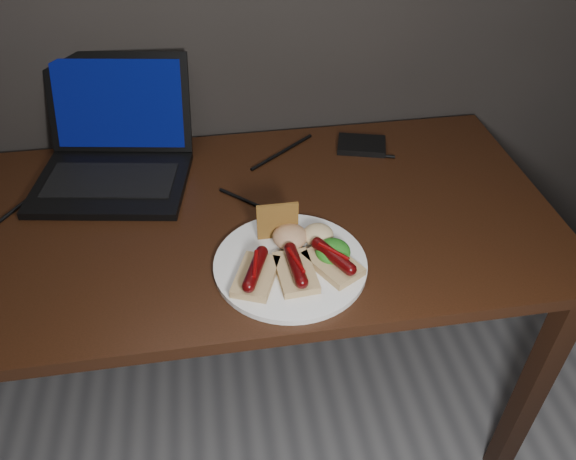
{
  "coord_description": "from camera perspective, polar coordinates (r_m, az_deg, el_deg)",
  "views": [
    {
      "loc": [
        -0.05,
        0.41,
        1.53
      ],
      "look_at": [
        0.08,
        1.23,
        0.82
      ],
      "focal_mm": 35.0,
      "sensor_mm": 36.0,
      "label": 1
    }
  ],
  "objects": [
    {
      "name": "bread_sausage_left",
      "position": [
        1.07,
        -3.31,
        -4.38
      ],
      "size": [
        0.11,
        0.13,
        0.04
      ],
      "color": "tan",
      "rests_on": "plate"
    },
    {
      "name": "bread_sausage_center",
      "position": [
        1.07,
        0.79,
        -4.0
      ],
      "size": [
        0.08,
        0.12,
        0.04
      ],
      "color": "tan",
      "rests_on": "plate"
    },
    {
      "name": "desk_cables",
      "position": [
        1.36,
        -6.24,
        5.45
      ],
      "size": [
        0.94,
        0.34,
        0.01
      ],
      "color": "black",
      "rests_on": "desk"
    },
    {
      "name": "crispbread",
      "position": [
        1.14,
        -1.06,
        0.92
      ],
      "size": [
        0.09,
        0.01,
        0.08
      ],
      "primitive_type": "cube",
      "color": "#A1732C",
      "rests_on": "plate"
    },
    {
      "name": "desk",
      "position": [
        1.3,
        -4.7,
        -1.52
      ],
      "size": [
        1.4,
        0.7,
        0.75
      ],
      "color": "black",
      "rests_on": "ground"
    },
    {
      "name": "salsa_mound",
      "position": [
        1.14,
        0.21,
        -0.67
      ],
      "size": [
        0.07,
        0.07,
        0.04
      ],
      "primitive_type": "ellipsoid",
      "color": "maroon",
      "rests_on": "plate"
    },
    {
      "name": "plate",
      "position": [
        1.12,
        0.24,
        -3.49
      ],
      "size": [
        0.31,
        0.31,
        0.01
      ],
      "primitive_type": "cylinder",
      "rotation": [
        0.0,
        0.0,
        0.02
      ],
      "color": "white",
      "rests_on": "desk"
    },
    {
      "name": "coleslaw_mound",
      "position": [
        1.15,
        3.07,
        -0.48
      ],
      "size": [
        0.06,
        0.06,
        0.04
      ],
      "primitive_type": "ellipsoid",
      "color": "beige",
      "rests_on": "plate"
    },
    {
      "name": "laptop",
      "position": [
        1.41,
        -17.25,
        7.43
      ],
      "size": [
        0.4,
        0.39,
        0.25
      ],
      "color": "black",
      "rests_on": "desk"
    },
    {
      "name": "hard_drive",
      "position": [
        1.48,
        7.48,
        8.55
      ],
      "size": [
        0.14,
        0.12,
        0.02
      ],
      "primitive_type": "cube",
      "rotation": [
        0.0,
        0.0,
        -0.28
      ],
      "color": "black",
      "rests_on": "desk"
    },
    {
      "name": "bread_sausage_right",
      "position": [
        1.09,
        4.59,
        -3.1
      ],
      "size": [
        0.12,
        0.13,
        0.04
      ],
      "color": "tan",
      "rests_on": "plate"
    },
    {
      "name": "salad_greens",
      "position": [
        1.11,
        4.58,
        -2.18
      ],
      "size": [
        0.07,
        0.07,
        0.04
      ],
      "primitive_type": "ellipsoid",
      "color": "#146313",
      "rests_on": "plate"
    }
  ]
}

